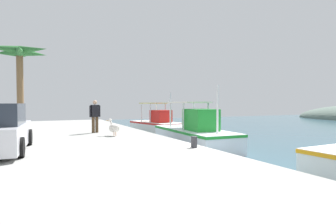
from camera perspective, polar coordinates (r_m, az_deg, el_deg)
name	(u,v)px	position (r m, az deg, el deg)	size (l,w,h in m)	color
quay_pier	(56,172)	(8.58, -22.53, -11.61)	(36.00, 10.00, 0.80)	#9E9E99
fishing_boat_nearest	(157,125)	(21.62, -2.33, -2.71)	(5.23, 3.02, 3.18)	white
fishing_boat_second	(194,134)	(14.72, 5.56, -4.63)	(6.49, 2.55, 3.20)	white
pelican	(114,128)	(13.35, -11.25, -3.22)	(0.93, 0.66, 0.82)	tan
fisherman_standing	(95,115)	(14.93, -15.09, -0.59)	(0.32, 0.60, 1.73)	#4C3823
mooring_bollard_nearest	(194,142)	(9.72, 5.51, -6.27)	(0.23, 0.23, 0.40)	#333338
palm_tree	(20,60)	(15.83, -28.75, 9.60)	(2.90, 3.01, 4.48)	brown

